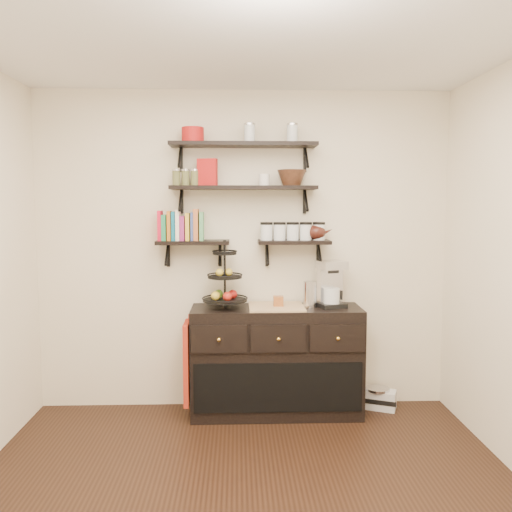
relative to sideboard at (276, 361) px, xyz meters
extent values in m
cube|color=white|center=(-0.27, -1.51, 2.25)|extent=(3.50, 3.50, 0.02)
cube|color=white|center=(-0.27, 0.24, 0.90)|extent=(3.50, 0.02, 2.70)
cube|color=black|center=(-0.27, 0.10, 1.78)|extent=(1.20, 0.27, 0.03)
cube|color=black|center=(-0.79, 0.22, 1.67)|extent=(0.02, 0.03, 0.20)
cube|color=black|center=(0.25, 0.22, 1.67)|extent=(0.02, 0.03, 0.20)
cube|color=black|center=(-0.27, 0.10, 1.43)|extent=(1.20, 0.27, 0.03)
cube|color=black|center=(-0.79, 0.22, 1.32)|extent=(0.02, 0.03, 0.20)
cube|color=black|center=(0.25, 0.22, 1.32)|extent=(0.02, 0.03, 0.20)
cube|color=black|center=(-0.69, 0.11, 0.98)|extent=(0.60, 0.25, 0.03)
cube|color=black|center=(-0.91, 0.22, 0.87)|extent=(0.02, 0.03, 0.20)
cube|color=black|center=(-0.47, 0.22, 0.87)|extent=(0.03, 0.03, 0.20)
cube|color=black|center=(0.15, 0.11, 0.98)|extent=(0.60, 0.25, 0.03)
cube|color=black|center=(-0.07, 0.22, 0.87)|extent=(0.03, 0.03, 0.20)
cube|color=black|center=(0.37, 0.22, 0.87)|extent=(0.02, 0.03, 0.20)
cube|color=red|center=(-0.95, 0.12, 1.10)|extent=(0.02, 0.15, 0.20)
cube|color=#248251|center=(-0.91, 0.12, 1.12)|extent=(0.03, 0.15, 0.24)
cube|color=#BA681C|center=(-0.87, 0.12, 1.10)|extent=(0.04, 0.15, 0.21)
cube|color=#0F6283|center=(-0.84, 0.12, 1.12)|extent=(0.03, 0.15, 0.25)
cube|color=white|center=(-0.80, 0.12, 1.11)|extent=(0.03, 0.15, 0.22)
cube|color=#93246C|center=(-0.76, 0.12, 1.13)|extent=(0.04, 0.15, 0.26)
cube|color=gold|center=(-0.73, 0.12, 1.11)|extent=(0.03, 0.15, 0.23)
cube|color=#374A8D|center=(-0.69, 0.12, 1.10)|extent=(0.03, 0.15, 0.20)
cube|color=#BE6535|center=(-0.65, 0.12, 1.12)|extent=(0.04, 0.15, 0.24)
cube|color=#519A62|center=(-0.61, 0.12, 1.10)|extent=(0.03, 0.15, 0.21)
cylinder|color=silver|center=(-0.08, 0.12, 1.06)|extent=(0.10, 0.10, 0.13)
cylinder|color=silver|center=(0.03, 0.12, 1.06)|extent=(0.10, 0.10, 0.13)
cylinder|color=silver|center=(0.14, 0.12, 1.06)|extent=(0.10, 0.10, 0.13)
cylinder|color=silver|center=(0.25, 0.12, 1.06)|extent=(0.10, 0.10, 0.13)
cylinder|color=silver|center=(0.36, 0.12, 1.06)|extent=(0.10, 0.10, 0.13)
cube|color=black|center=(0.00, 0.00, 0.00)|extent=(1.40, 0.45, 0.90)
cube|color=tan|center=(0.00, 0.00, 0.46)|extent=(0.45, 0.41, 0.02)
sphere|color=gold|center=(-0.47, -0.25, 0.25)|extent=(0.04, 0.04, 0.04)
sphere|color=gold|center=(0.00, -0.25, 0.25)|extent=(0.04, 0.04, 0.04)
sphere|color=gold|center=(0.47, -0.25, 0.25)|extent=(0.04, 0.04, 0.04)
cylinder|color=black|center=(-0.42, 0.00, 0.72)|extent=(0.02, 0.02, 0.54)
cylinder|color=black|center=(-0.42, 0.00, 0.51)|extent=(0.36, 0.36, 0.01)
cylinder|color=black|center=(-0.42, 0.00, 0.70)|extent=(0.28, 0.28, 0.02)
cylinder|color=black|center=(-0.42, 0.00, 0.90)|extent=(0.19, 0.19, 0.02)
sphere|color=#B21914|center=(-0.36, 0.04, 0.55)|extent=(0.07, 0.07, 0.07)
sphere|color=gold|center=(-0.47, 0.00, 0.74)|extent=(0.06, 0.06, 0.06)
cube|color=brown|center=(0.01, 0.00, 0.50)|extent=(0.08, 0.08, 0.08)
cube|color=black|center=(0.45, 0.00, 0.47)|extent=(0.26, 0.25, 0.04)
cube|color=silver|center=(0.45, 0.07, 0.63)|extent=(0.22, 0.14, 0.32)
cube|color=silver|center=(0.45, 0.00, 0.80)|extent=(0.26, 0.25, 0.07)
cylinder|color=silver|center=(0.45, -0.02, 0.55)|extent=(0.17, 0.17, 0.12)
cylinder|color=silver|center=(0.28, -0.02, 0.56)|extent=(0.11, 0.11, 0.22)
cube|color=#9A2710|center=(-0.73, -0.10, 0.02)|extent=(0.04, 0.28, 0.66)
cube|color=silver|center=(0.88, 0.08, -0.37)|extent=(0.34, 0.26, 0.16)
cylinder|color=silver|center=(0.88, 0.08, -0.28)|extent=(0.27, 0.27, 0.02)
cube|color=black|center=(0.88, -0.01, -0.37)|extent=(0.25, 0.11, 0.04)
cube|color=#AB1413|center=(-0.56, 0.10, 1.56)|extent=(0.17, 0.10, 0.22)
cylinder|color=white|center=(-0.10, 0.10, 1.50)|extent=(0.09, 0.09, 0.10)
cylinder|color=#AB1413|center=(-0.68, 0.10, 1.86)|extent=(0.18, 0.18, 0.12)
camera|label=1|loc=(-0.32, -4.39, 1.31)|focal=38.00mm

